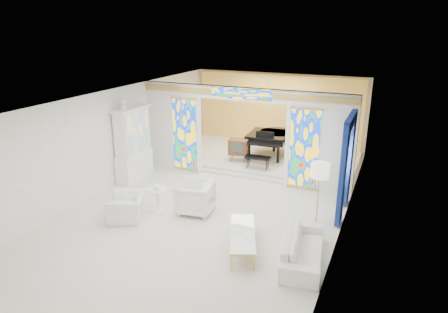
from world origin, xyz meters
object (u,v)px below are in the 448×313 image
at_px(china_cabinet, 133,144).
at_px(coffee_table, 243,234).
at_px(tv_console, 238,147).
at_px(armchair_left, 127,207).
at_px(sofa, 303,249).
at_px(armchair_right, 195,197).
at_px(grand_piano, 272,137).

bearing_deg(china_cabinet, coffee_table, -28.61).
bearing_deg(china_cabinet, tv_console, 44.02).
height_order(armchair_left, sofa, armchair_left).
distance_m(china_cabinet, armchair_right, 3.37).
xyz_separation_m(armchair_left, tv_console, (1.12, 5.01, 0.36)).
bearing_deg(armchair_right, sofa, 61.56).
distance_m(armchair_right, coffee_table, 2.19).
bearing_deg(coffee_table, sofa, 2.15).
height_order(armchair_left, grand_piano, grand_piano).
height_order(sofa, grand_piano, grand_piano).
height_order(china_cabinet, grand_piano, china_cabinet).
relative_size(sofa, grand_piano, 0.75).
bearing_deg(grand_piano, china_cabinet, -138.33).
bearing_deg(grand_piano, armchair_left, -112.28).
xyz_separation_m(armchair_left, armchair_right, (1.45, 1.05, 0.10)).
height_order(armchair_right, tv_console, tv_console).
distance_m(armchair_right, grand_piano, 5.08).
bearing_deg(china_cabinet, armchair_left, -58.39).
xyz_separation_m(armchair_left, coffee_table, (3.28, -0.15, 0.05)).
bearing_deg(tv_console, coffee_table, -76.94).
bearing_deg(armchair_left, armchair_right, 99.50).
relative_size(sofa, tv_console, 2.60).
relative_size(china_cabinet, tv_console, 3.46).
bearing_deg(sofa, grand_piano, 14.61).
distance_m(china_cabinet, grand_piano, 5.07).
height_order(china_cabinet, armchair_left, china_cabinet).
height_order(china_cabinet, tv_console, china_cabinet).
distance_m(grand_piano, tv_console, 1.42).
xyz_separation_m(grand_piano, tv_console, (-0.92, -1.05, -0.21)).
height_order(armchair_right, coffee_table, armchair_right).
bearing_deg(coffee_table, grand_piano, 101.26).
height_order(armchair_left, armchair_right, armchair_right).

